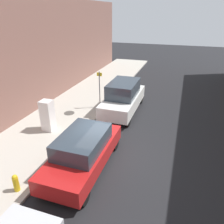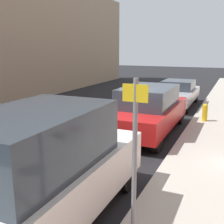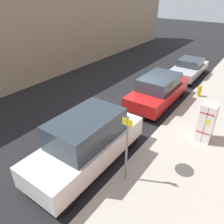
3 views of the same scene
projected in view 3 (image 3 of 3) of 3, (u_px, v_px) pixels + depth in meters
ground_plane at (135, 108)px, 12.77m from camera, size 80.00×80.00×0.00m
sidewalk_slab at (212, 131)px, 10.58m from camera, size 4.43×44.00×0.13m
building_facade_across at (32, 26)px, 15.17m from camera, size 1.73×37.40×7.51m
discarded_refrigerator at (206, 123)px, 9.46m from camera, size 0.64×0.62×1.80m
manhole_cover at (184, 170)px, 8.25m from camera, size 0.70×0.70×0.02m
street_sign_post at (127, 146)px, 7.19m from camera, size 0.36×0.07×2.60m
fire_hydrant at (200, 91)px, 13.66m from camera, size 0.22×0.22×0.74m
parked_sedan_silver at (189, 68)px, 16.81m from camera, size 1.81×4.35×1.39m
parked_suv_red at (159, 90)px, 12.82m from camera, size 1.97×4.87×1.74m
parked_van_white at (87, 142)px, 8.24m from camera, size 1.97×5.12×2.16m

